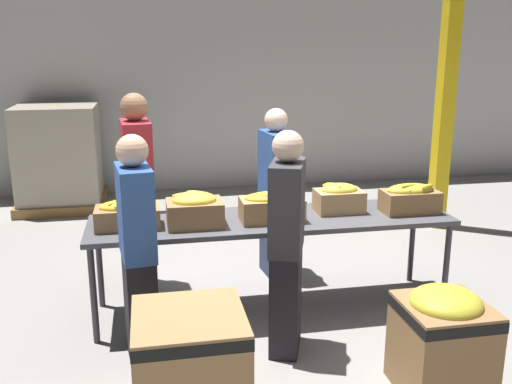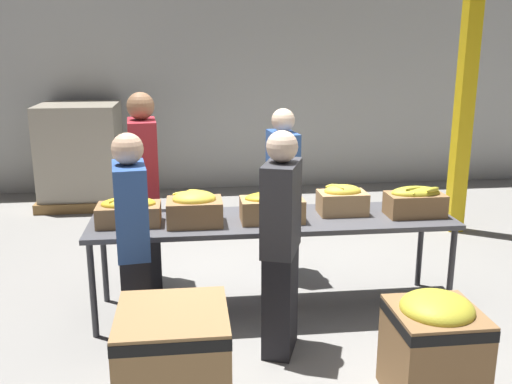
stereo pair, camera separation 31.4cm
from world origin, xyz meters
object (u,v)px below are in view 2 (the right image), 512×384
at_px(volunteer_0, 281,246).
at_px(banana_box_2, 272,206).
at_px(banana_box_3, 342,200).
at_px(banana_box_0, 129,211).
at_px(pallet_stack_0, 81,155).
at_px(sorting_table, 273,224).
at_px(volunteer_2, 145,193).
at_px(volunteer_3, 133,248).
at_px(banana_box_4, 415,201).
at_px(donation_bin_0, 174,362).
at_px(banana_box_1, 194,208).
at_px(donation_bin_1, 434,344).
at_px(volunteer_1, 282,195).
at_px(support_pillar, 468,60).

bearing_deg(volunteer_0, banana_box_2, 17.34).
bearing_deg(banana_box_3, banana_box_0, -176.91).
bearing_deg(pallet_stack_0, sorting_table, -59.29).
relative_size(volunteer_2, volunteer_3, 1.11).
bearing_deg(banana_box_4, donation_bin_0, -146.27).
bearing_deg(banana_box_1, banana_box_2, 0.74).
relative_size(sorting_table, banana_box_3, 7.47).
xyz_separation_m(sorting_table, pallet_stack_0, (-2.15, 3.61, -0.07)).
xyz_separation_m(donation_bin_0, donation_bin_1, (1.60, -0.00, 0.00)).
height_order(volunteer_2, donation_bin_1, volunteer_2).
bearing_deg(banana_box_1, sorting_table, 7.63).
bearing_deg(banana_box_0, volunteer_2, 82.87).
bearing_deg(donation_bin_1, banana_box_1, 138.11).
bearing_deg(donation_bin_1, banana_box_0, 145.44).
height_order(banana_box_3, donation_bin_0, banana_box_3).
height_order(volunteer_2, volunteer_3, volunteer_2).
height_order(banana_box_2, volunteer_1, volunteer_1).
relative_size(banana_box_0, volunteer_0, 0.30).
distance_m(banana_box_4, donation_bin_0, 2.43).
distance_m(banana_box_4, volunteer_1, 1.27).
relative_size(banana_box_4, volunteer_1, 0.29).
distance_m(volunteer_3, donation_bin_1, 2.09).
relative_size(banana_box_0, donation_bin_1, 0.69).
height_order(banana_box_0, banana_box_2, banana_box_2).
bearing_deg(volunteer_1, donation_bin_0, -31.77).
xyz_separation_m(volunteer_3, pallet_stack_0, (-1.07, 4.18, -0.12)).
bearing_deg(pallet_stack_0, banana_box_3, -52.34).
relative_size(banana_box_1, banana_box_2, 0.86).
distance_m(sorting_table, banana_box_3, 0.62).
height_order(banana_box_1, banana_box_4, banana_box_1).
bearing_deg(volunteer_3, volunteer_0, -102.95).
xyz_separation_m(banana_box_0, banana_box_3, (1.74, 0.09, 0.01)).
height_order(banana_box_2, volunteer_0, volunteer_0).
relative_size(donation_bin_0, support_pillar, 0.17).
bearing_deg(banana_box_4, donation_bin_1, -105.70).
distance_m(sorting_table, volunteer_0, 0.67).
xyz_separation_m(banana_box_1, volunteer_1, (0.83, 0.82, -0.13)).
distance_m(volunteer_2, support_pillar, 3.92).
relative_size(banana_box_3, donation_bin_1, 0.55).
height_order(volunteer_0, donation_bin_1, volunteer_0).
height_order(volunteer_2, pallet_stack_0, volunteer_2).
relative_size(banana_box_3, support_pillar, 0.10).
bearing_deg(volunteer_3, banana_box_3, -76.57).
bearing_deg(pallet_stack_0, banana_box_4, -47.93).
bearing_deg(banana_box_3, donation_bin_0, -133.84).
bearing_deg(banana_box_1, banana_box_4, 0.61).
xyz_separation_m(banana_box_1, volunteer_3, (-0.44, -0.48, -0.13)).
distance_m(volunteer_1, support_pillar, 2.80).
distance_m(banana_box_1, banana_box_2, 0.62).
height_order(volunteer_3, pallet_stack_0, volunteer_3).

